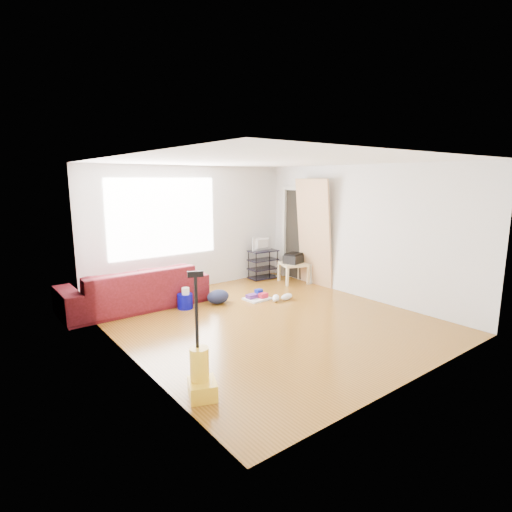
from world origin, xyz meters
TOP-DOWN VIEW (x-y plane):
  - room at (0.07, 0.15)m, footprint 4.51×5.01m
  - sofa at (-1.44, 1.95)m, footprint 2.48×0.97m
  - tv_stand at (1.65, 2.22)m, footprint 0.67×0.41m
  - tv at (1.65, 2.22)m, footprint 0.52×0.07m
  - side_table at (1.95, 1.53)m, footprint 0.68×0.68m
  - printer at (1.95, 1.53)m, footprint 0.49×0.43m
  - bucket at (-0.78, 1.36)m, footprint 0.27×0.27m
  - toilet_paper at (-0.78, 1.32)m, footprint 0.13×0.13m
  - cleaning_tray at (0.56, 1.01)m, footprint 0.47×0.38m
  - backpack at (-0.16, 1.26)m, footprint 0.53×0.48m
  - sneakers at (0.87, 0.69)m, footprint 0.52×0.29m
  - vacuum at (-2.00, -1.34)m, footprint 0.38×0.40m
  - door_panel at (2.13, 1.12)m, footprint 0.28×0.90m

SIDE VIEW (x-z plane):
  - sofa at x=-1.44m, z-range -0.36..0.36m
  - bucket at x=-0.78m, z-range -0.13..0.13m
  - backpack at x=-0.16m, z-range -0.12..0.12m
  - door_panel at x=2.13m, z-range -1.12..1.12m
  - cleaning_tray at x=0.56m, z-range -0.03..0.13m
  - sneakers at x=0.87m, z-range 0.00..0.12m
  - toilet_paper at x=-0.78m, z-range 0.13..0.25m
  - vacuum at x=-2.00m, z-range -0.42..0.91m
  - tv_stand at x=1.65m, z-range 0.01..0.66m
  - side_table at x=1.95m, z-range 0.15..0.59m
  - printer at x=1.95m, z-range 0.43..0.65m
  - tv at x=1.65m, z-range 0.65..0.95m
  - room at x=0.07m, z-range 0.00..2.51m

